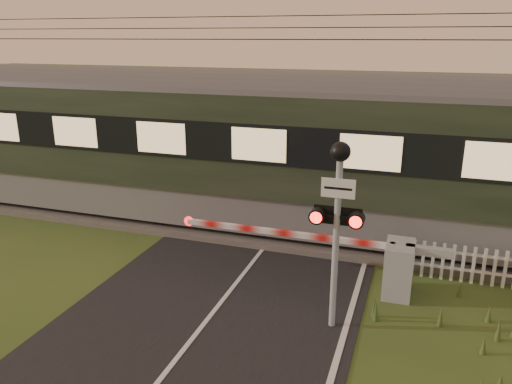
% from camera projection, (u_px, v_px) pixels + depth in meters
% --- Properties ---
extents(ground, '(160.00, 160.00, 0.00)m').
position_uv_depth(ground, '(183.00, 352.00, 9.23)').
color(ground, '#2F471B').
rests_on(ground, ground).
extents(road, '(6.00, 140.00, 0.03)m').
position_uv_depth(road, '(178.00, 359.00, 9.01)').
color(road, black).
rests_on(road, ground).
extents(track_bed, '(140.00, 3.40, 0.39)m').
position_uv_depth(track_bed, '(279.00, 227.00, 15.09)').
color(track_bed, '#47423D').
rests_on(track_bed, ground).
extents(overhead_wires, '(120.00, 0.62, 0.62)m').
position_uv_depth(overhead_wires, '(282.00, 31.00, 13.40)').
color(overhead_wires, black).
rests_on(overhead_wires, ground).
extents(boom_gate, '(6.39, 0.94, 1.26)m').
position_uv_depth(boom_gate, '(388.00, 265.00, 11.20)').
color(boom_gate, gray).
rests_on(boom_gate, ground).
extents(crossing_signal, '(0.96, 0.37, 3.78)m').
position_uv_depth(crossing_signal, '(338.00, 204.00, 9.29)').
color(crossing_signal, gray).
rests_on(crossing_signal, ground).
extents(picket_fence, '(3.15, 0.08, 0.92)m').
position_uv_depth(picket_fence, '(458.00, 263.00, 11.76)').
color(picket_fence, silver).
rests_on(picket_fence, ground).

